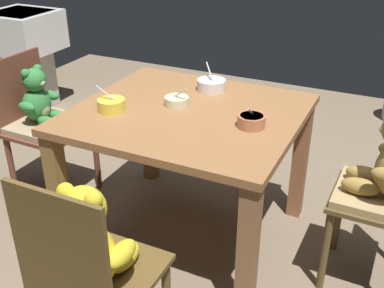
% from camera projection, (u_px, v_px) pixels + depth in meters
% --- Properties ---
extents(ground_plane, '(5.20, 5.20, 0.04)m').
position_uv_depth(ground_plane, '(188.00, 235.00, 2.64)').
color(ground_plane, '#7A6752').
extents(dining_table, '(1.08, 0.99, 0.74)m').
position_uv_depth(dining_table, '(188.00, 134.00, 2.35)').
color(dining_table, '#916139').
rests_on(dining_table, ground_plane).
extents(teddy_chair_near_front, '(0.40, 0.39, 0.91)m').
position_uv_depth(teddy_chair_near_front, '(90.00, 255.00, 1.60)').
color(teddy_chair_near_front, brown).
rests_on(teddy_chair_near_front, ground_plane).
extents(teddy_chair_near_left, '(0.42, 0.43, 0.88)m').
position_uv_depth(teddy_chair_near_left, '(42.00, 114.00, 2.75)').
color(teddy_chair_near_left, brown).
rests_on(teddy_chair_near_left, ground_plane).
extents(porridge_bowl_terracotta_near_right, '(0.13, 0.14, 0.12)m').
position_uv_depth(porridge_bowl_terracotta_near_right, '(251.00, 121.00, 2.11)').
color(porridge_bowl_terracotta_near_right, '#BF7050').
rests_on(porridge_bowl_terracotta_near_right, dining_table).
extents(porridge_bowl_yellow_near_left, '(0.14, 0.13, 0.12)m').
position_uv_depth(porridge_bowl_yellow_near_left, '(112.00, 105.00, 2.27)').
color(porridge_bowl_yellow_near_left, yellow).
rests_on(porridge_bowl_yellow_near_left, dining_table).
extents(porridge_bowl_cream_center, '(0.13, 0.12, 0.11)m').
position_uv_depth(porridge_bowl_cream_center, '(177.00, 101.00, 2.33)').
color(porridge_bowl_cream_center, beige).
rests_on(porridge_bowl_cream_center, dining_table).
extents(porridge_bowl_white_far_center, '(0.15, 0.15, 0.13)m').
position_uv_depth(porridge_bowl_white_far_center, '(211.00, 85.00, 2.52)').
color(porridge_bowl_white_far_center, silver).
rests_on(porridge_bowl_white_far_center, dining_table).
extents(sink_basin, '(0.54, 0.51, 0.84)m').
position_uv_depth(sink_basin, '(25.00, 46.00, 4.00)').
color(sink_basin, '#B7B2A8').
rests_on(sink_basin, ground_plane).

